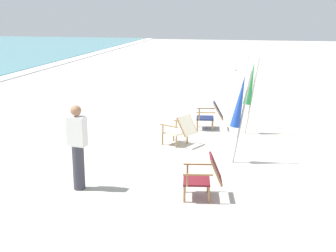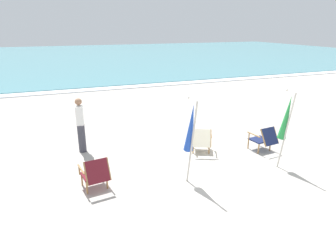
{
  "view_description": "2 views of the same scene",
  "coord_description": "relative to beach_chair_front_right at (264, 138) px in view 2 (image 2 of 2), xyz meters",
  "views": [
    {
      "loc": [
        -11.09,
        -0.45,
        3.36
      ],
      "look_at": [
        -0.44,
        1.68,
        0.61
      ],
      "focal_mm": 50.0,
      "sensor_mm": 36.0,
      "label": 1
    },
    {
      "loc": [
        -3.84,
        -5.77,
        3.59
      ],
      "look_at": [
        -0.87,
        1.85,
        0.83
      ],
      "focal_mm": 32.0,
      "sensor_mm": 36.0,
      "label": 2
    }
  ],
  "objects": [
    {
      "name": "ground_plane",
      "position": [
        -1.8,
        -0.88,
        -0.42
      ],
      "size": [
        80.0,
        80.0,
        0.0
      ],
      "primitive_type": "plane",
      "color": "#B2AAA0"
    },
    {
      "name": "sea",
      "position": [
        -1.8,
        31.37,
        -0.37
      ],
      "size": [
        80.0,
        40.0,
        0.1
      ],
      "primitive_type": "cube",
      "color": "teal",
      "rests_on": "ground"
    },
    {
      "name": "umbrella_furled_blue",
      "position": [
        -2.85,
        -0.92,
        0.95
      ],
      "size": [
        0.28,
        0.46,
        2.11
      ],
      "color": "#B7B2A8",
      "rests_on": "ground"
    },
    {
      "name": "person_near_chairs",
      "position": [
        -5.02,
        1.97,
        0.42
      ],
      "size": [
        0.25,
        0.36,
        1.63
      ],
      "color": "#383842",
      "rests_on": "ground"
    },
    {
      "name": "umbrella_furled_green",
      "position": [
        -0.29,
        -1.08,
        0.96
      ],
      "size": [
        0.23,
        0.41,
        2.11
      ],
      "color": "#B7B2A8",
      "rests_on": "ground"
    },
    {
      "name": "surf_band",
      "position": [
        -1.8,
        11.07,
        -0.39
      ],
      "size": [
        80.0,
        1.1,
        0.06
      ],
      "primitive_type": "cube",
      "color": "white",
      "rests_on": "ground"
    },
    {
      "name": "beach_chair_front_right",
      "position": [
        0.0,
        0.0,
        0.0
      ],
      "size": [
        0.66,
        0.82,
        0.78
      ],
      "color": "#19234C",
      "rests_on": "ground"
    },
    {
      "name": "beach_chair_front_left",
      "position": [
        -4.97,
        -0.43,
        0.01
      ],
      "size": [
        0.67,
        0.78,
        0.81
      ],
      "color": "maroon",
      "rests_on": "ground"
    },
    {
      "name": "beach_chair_mid_center",
      "position": [
        -1.78,
        0.57,
        -0.0
      ],
      "size": [
        0.85,
        0.94,
        0.78
      ],
      "color": "beige",
      "rests_on": "ground"
    }
  ]
}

